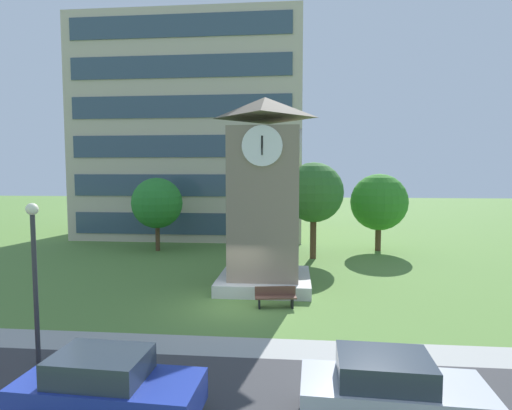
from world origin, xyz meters
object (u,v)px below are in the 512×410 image
Objects in this scene: tree_by_building at (314,193)px; tree_streetside at (379,202)px; street_lamp at (34,263)px; clock_tower at (265,204)px; parked_car_silver at (391,391)px; parked_car_blue at (107,388)px; tree_near_tower at (157,203)px; park_bench at (276,297)px.

tree_by_building is 1.14× the size of tree_streetside.
clock_tower is at bearing 55.94° from street_lamp.
parked_car_silver is (-4.03, -22.01, -2.79)m from tree_streetside.
parked_car_silver is at bearing -12.45° from street_lamp.
tree_by_building reaches higher than parked_car_silver.
clock_tower is 7.74m from tree_by_building.
parked_car_blue is at bearing -37.68° from street_lamp.
clock_tower is 2.22× the size of parked_car_blue.
tree_streetside is at bearing 5.25° from tree_near_tower.
park_bench is 0.28× the size of tree_by_building.
tree_by_building reaches higher than street_lamp.
park_bench is 0.34× the size of tree_near_tower.
tree_streetside is 22.55m from parked_car_silver.
park_bench is 9.43m from parked_car_blue.
tree_streetside reaches higher than park_bench.
tree_by_building is at bearing -146.52° from tree_streetside.
clock_tower is 11.27m from street_lamp.
street_lamp is 1.15× the size of parked_car_blue.
tree_streetside reaches higher than parked_car_silver.
street_lamp is 0.76× the size of tree_by_building.
parked_car_blue is at bearing -111.90° from park_bench.
street_lamp is 0.91× the size of tree_near_tower.
tree_streetside is (7.05, 13.73, 3.19)m from park_bench.
tree_near_tower is (-16.45, -1.51, -0.07)m from tree_streetside.
parked_car_silver is (0.95, -18.72, -3.64)m from tree_by_building.
clock_tower is at bearing -126.43° from tree_streetside.
street_lamp reaches higher than parked_car_blue.
parked_car_blue is (-10.57, -22.48, -2.79)m from tree_streetside.
parked_car_blue is at bearing -106.25° from tree_by_building.
tree_near_tower is (-8.70, 8.99, -0.68)m from clock_tower.
parked_car_silver is at bearing -58.77° from tree_near_tower.
tree_streetside is 24.99m from parked_car_blue.
parked_car_blue is (5.89, -20.96, -2.72)m from tree_near_tower.
parked_car_silver is (3.02, -8.28, 0.40)m from park_bench.
street_lamp is at bearing 142.32° from parked_car_blue.
tree_by_building is (2.08, 10.44, 4.04)m from park_bench.
tree_near_tower reaches higher than street_lamp.
park_bench is at bearing -117.19° from tree_streetside.
parked_car_silver is (10.01, -2.21, -2.29)m from street_lamp.
parked_car_silver is at bearing -69.94° from park_bench.
parked_car_blue is (3.47, -2.68, -2.29)m from street_lamp.
street_lamp is at bearing 167.55° from parked_car_silver.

